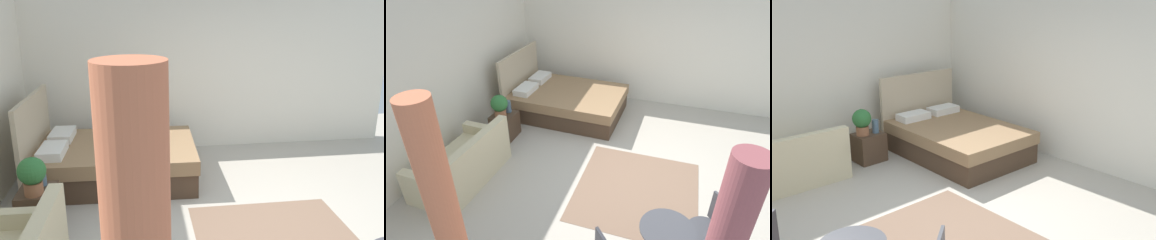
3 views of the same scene
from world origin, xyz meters
TOP-DOWN VIEW (x-y plane):
  - ground_plane at (0.00, 0.00)m, footprint 8.59×9.32m
  - wall_back at (0.00, 3.16)m, footprint 8.59×0.12m
  - wall_right at (2.80, 0.00)m, footprint 0.12×6.32m
  - area_rug at (-0.38, -0.18)m, footprint 1.86×1.78m
  - bed at (1.58, 1.70)m, footprint 1.63×2.32m
  - couch at (-0.97, 2.42)m, footprint 1.56×0.86m
  - nightstand at (0.35, 2.46)m, footprint 0.46×0.41m
  - potted_plant at (0.25, 2.45)m, footprint 0.30×0.30m
  - vase at (0.47, 2.42)m, footprint 0.11×0.11m
  - cafe_chair_near_window at (-1.26, -1.13)m, footprint 0.59×0.59m
  - curtain_right at (-2.55, 1.30)m, footprint 0.27×0.27m

SIDE VIEW (x-z plane):
  - ground_plane at x=0.00m, z-range -0.02..0.00m
  - area_rug at x=-0.38m, z-range 0.00..0.01m
  - nightstand at x=0.35m, z-range 0.00..0.47m
  - couch at x=-0.97m, z-range -0.13..0.67m
  - bed at x=1.58m, z-range -0.34..0.93m
  - cafe_chair_near_window at x=-1.26m, z-range 0.09..0.94m
  - vase at x=0.47m, z-range 0.47..0.69m
  - potted_plant at x=0.25m, z-range 0.50..0.93m
  - curtain_right at x=-2.55m, z-range 0.00..2.33m
  - wall_back at x=0.00m, z-range 0.00..2.77m
  - wall_right at x=2.80m, z-range 0.00..2.77m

